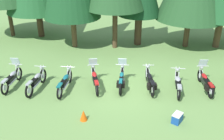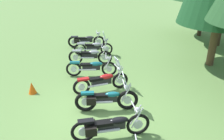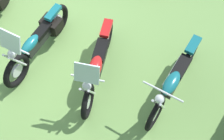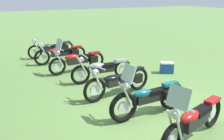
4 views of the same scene
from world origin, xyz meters
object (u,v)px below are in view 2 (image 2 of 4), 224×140
(motorcycle_1, at_px, (94,47))
(traffic_cone, at_px, (32,88))
(motorcycle_2, at_px, (91,56))
(motorcycle_6, at_px, (110,126))
(motorcycle_3, at_px, (92,67))
(motorcycle_0, at_px, (86,40))
(motorcycle_4, at_px, (102,81))
(motorcycle_5, at_px, (106,99))

(motorcycle_1, height_order, traffic_cone, motorcycle_1)
(motorcycle_2, distance_m, motorcycle_6, 5.74)
(motorcycle_1, relative_size, motorcycle_6, 0.96)
(motorcycle_3, distance_m, traffic_cone, 2.76)
(motorcycle_6, bearing_deg, motorcycle_0, 88.96)
(motorcycle_1, bearing_deg, motorcycle_3, -90.47)
(traffic_cone, bearing_deg, motorcycle_0, 160.65)
(motorcycle_2, distance_m, motorcycle_3, 1.45)
(motorcycle_0, distance_m, motorcycle_4, 5.76)
(motorcycle_3, xyz_separation_m, motorcycle_5, (2.82, 0.49, 0.01))
(motorcycle_3, relative_size, motorcycle_6, 1.01)
(motorcycle_3, relative_size, motorcycle_4, 1.03)
(motorcycle_1, distance_m, motorcycle_4, 4.27)
(traffic_cone, bearing_deg, motorcycle_6, 45.06)
(motorcycle_1, bearing_deg, motorcycle_5, -84.26)
(motorcycle_2, relative_size, motorcycle_3, 0.97)
(motorcycle_1, relative_size, motorcycle_4, 0.99)
(motorcycle_1, relative_size, motorcycle_2, 0.98)
(motorcycle_3, distance_m, motorcycle_6, 4.30)
(motorcycle_2, height_order, motorcycle_5, motorcycle_5)
(motorcycle_0, bearing_deg, motorcycle_4, -80.95)
(motorcycle_0, distance_m, motorcycle_2, 2.82)
(motorcycle_1, xyz_separation_m, motorcycle_2, (1.35, -0.18, -0.01))
(motorcycle_6, bearing_deg, traffic_cone, 128.03)
(motorcycle_3, bearing_deg, motorcycle_6, -80.28)
(motorcycle_1, distance_m, motorcycle_3, 2.80)
(motorcycle_4, bearing_deg, motorcycle_5, -102.26)
(motorcycle_2, height_order, traffic_cone, motorcycle_2)
(motorcycle_1, height_order, motorcycle_6, motorcycle_1)
(motorcycle_4, xyz_separation_m, motorcycle_6, (2.81, 0.09, -0.02))
(motorcycle_0, bearing_deg, motorcycle_2, -82.42)
(motorcycle_1, distance_m, traffic_cone, 4.88)
(motorcycle_1, distance_m, motorcycle_6, 7.08)
(motorcycle_3, bearing_deg, traffic_cone, -146.51)
(motorcycle_4, height_order, motorcycle_6, motorcycle_4)
(motorcycle_2, distance_m, motorcycle_5, 4.30)
(motorcycle_0, height_order, traffic_cone, motorcycle_0)
(motorcycle_0, xyz_separation_m, motorcycle_5, (7.06, 0.87, 0.02))
(motorcycle_0, xyz_separation_m, traffic_cone, (5.64, -1.98, -0.21))
(motorcycle_6, bearing_deg, motorcycle_2, 88.70)
(motorcycle_0, xyz_separation_m, motorcycle_2, (2.80, 0.32, 0.02))
(motorcycle_5, relative_size, traffic_cone, 4.58)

